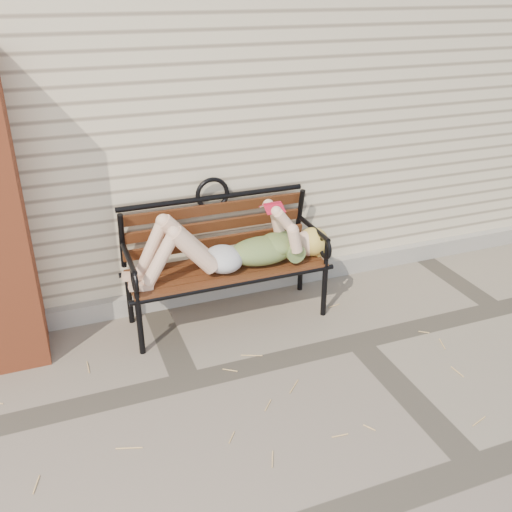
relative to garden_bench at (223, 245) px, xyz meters
name	(u,v)px	position (x,y,z in m)	size (l,w,h in m)	color
ground	(357,342)	(0.76, -0.73, -0.57)	(80.00, 80.00, 0.00)	#766B5B
house_wall	(222,67)	(0.76, 2.27, 0.93)	(8.00, 4.00, 3.00)	beige
foundation_strip	(300,273)	(0.76, 0.24, -0.50)	(8.00, 0.10, 0.15)	#9C978D
garden_bench	(223,245)	(0.00, 0.00, 0.00)	(1.58, 0.63, 1.02)	black
reading_woman	(230,247)	(0.01, -0.13, 0.03)	(1.49, 0.34, 0.47)	#0A3F48
straw_scatter	(195,430)	(-0.56, -1.17, -0.57)	(2.89, 1.67, 0.01)	tan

